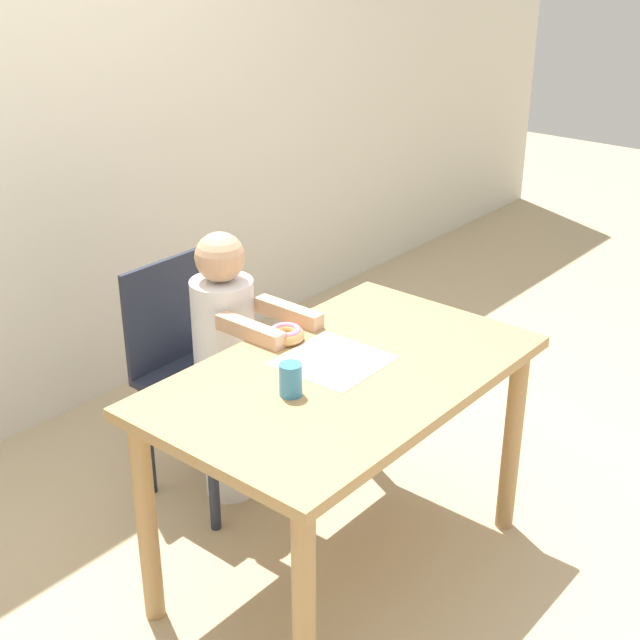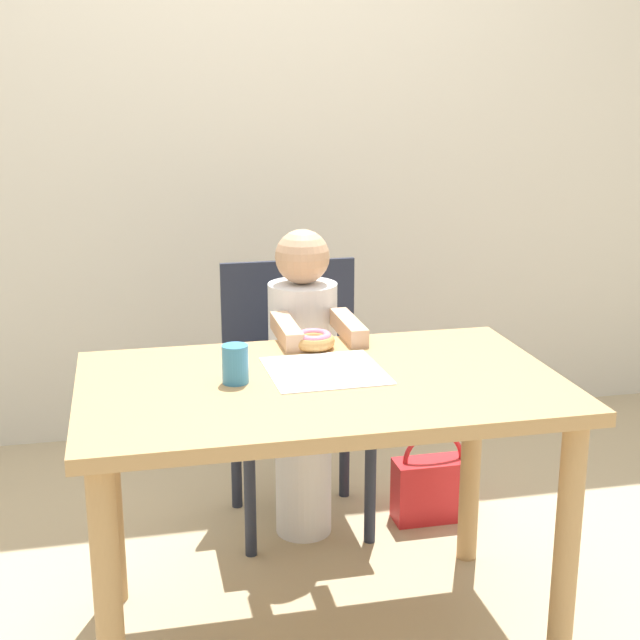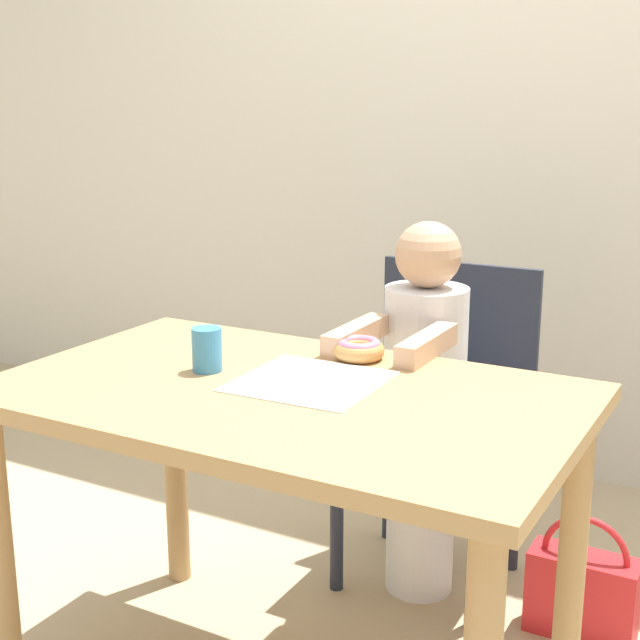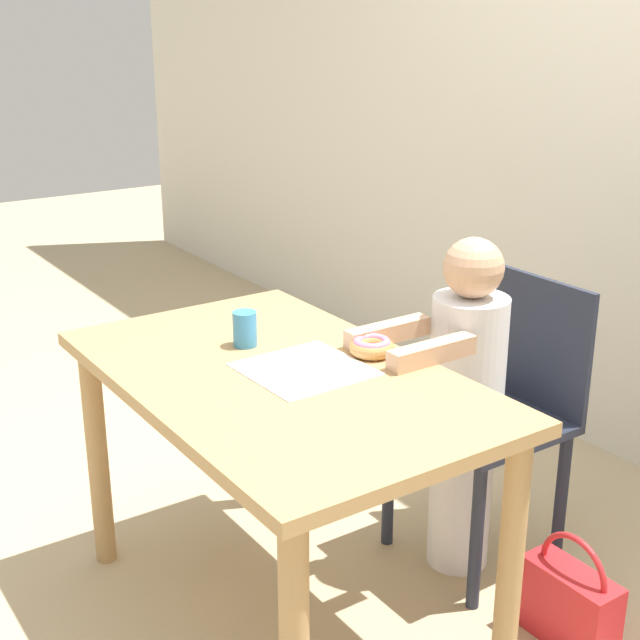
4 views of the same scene
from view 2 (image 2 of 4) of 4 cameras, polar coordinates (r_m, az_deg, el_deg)
The scene contains 9 objects.
ground_plane at distance 2.49m, azimuth 0.07°, elevation -19.56°, with size 12.00×12.00×0.00m, color tan.
wall_back at distance 3.55m, azimuth -5.44°, elevation 12.43°, with size 8.00×0.05×2.50m.
dining_table at distance 2.20m, azimuth 0.08°, elevation -6.47°, with size 1.17×0.71×0.71m.
chair at distance 2.88m, azimuth -1.52°, elevation -4.20°, with size 0.44×0.40×0.85m.
child_figure at distance 2.76m, azimuth -1.06°, elevation -4.00°, with size 0.23×0.45×0.99m.
donut at distance 2.40m, azimuth -0.42°, elevation -1.27°, with size 0.12×0.12×0.05m.
napkin at distance 2.22m, azimuth 0.33°, elevation -3.26°, with size 0.29×0.29×0.00m.
handbag at distance 3.01m, azimuth 7.21°, elevation -10.52°, with size 0.26×0.11×0.31m.
cup at distance 2.13m, azimuth -5.45°, elevation -2.83°, with size 0.06×0.06×0.09m.
Camera 2 is at (-0.45, -1.99, 1.42)m, focal length 50.00 mm.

